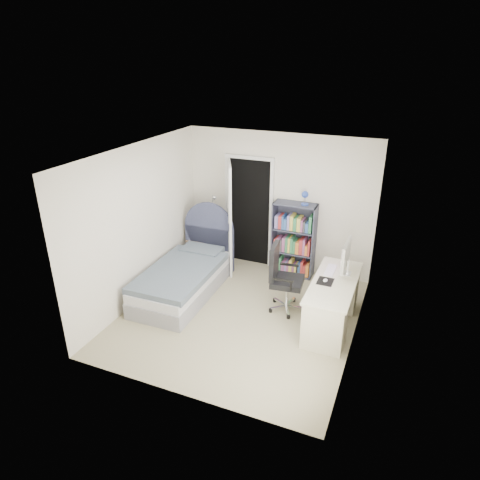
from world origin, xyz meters
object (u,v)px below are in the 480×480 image
at_px(desk, 333,301).
at_px(bookcase, 294,242).
at_px(nightstand, 199,243).
at_px(floor_lamp, 214,236).
at_px(office_chair, 282,275).
at_px(bed, 186,276).

bearing_deg(desk, bookcase, 126.23).
bearing_deg(nightstand, floor_lamp, 16.85).
bearing_deg(floor_lamp, bookcase, 5.35).
distance_m(bookcase, office_chair, 1.21).
height_order(floor_lamp, desk, floor_lamp).
xyz_separation_m(bookcase, office_chair, (0.16, -1.20, -0.03)).
bearing_deg(desk, floor_lamp, 154.26).
distance_m(bookcase, desk, 1.67).
relative_size(bookcase, desk, 1.06).
bearing_deg(floor_lamp, bed, -88.86).
xyz_separation_m(nightstand, bookcase, (1.78, 0.23, 0.24)).
bearing_deg(office_chair, nightstand, 153.37).
relative_size(nightstand, bookcase, 0.36).
height_order(nightstand, bookcase, bookcase).
relative_size(floor_lamp, bookcase, 0.85).
relative_size(bed, bookcase, 1.32).
relative_size(bed, floor_lamp, 1.55).
bearing_deg(bed, floor_lamp, 91.14).
xyz_separation_m(floor_lamp, bookcase, (1.50, 0.14, 0.07)).
bearing_deg(office_chair, bookcase, 97.50).
distance_m(nightstand, bookcase, 1.82).
distance_m(nightstand, floor_lamp, 0.34).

